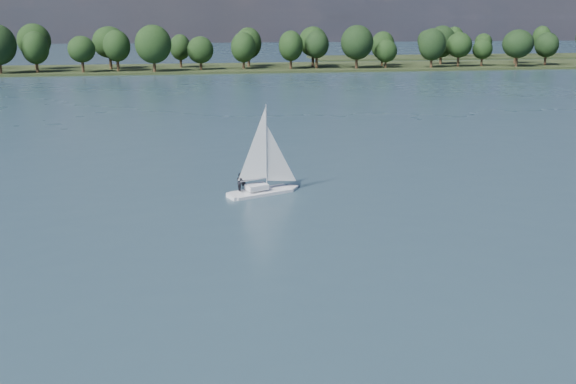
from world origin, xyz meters
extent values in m
plane|color=#233342|center=(0.00, 100.00, 0.00)|extent=(700.00, 700.00, 0.00)
cube|color=black|center=(0.00, 212.00, 0.00)|extent=(660.00, 40.00, 1.50)
cube|color=black|center=(160.00, 260.00, 0.00)|extent=(220.00, 30.00, 1.40)
cube|color=silver|center=(0.56, 47.26, 0.00)|extent=(7.54, 4.66, 0.86)
cube|color=silver|center=(0.56, 47.26, 0.86)|extent=(2.48, 2.01, 0.54)
cylinder|color=#B0B1B7|center=(0.56, 47.26, 4.89)|extent=(0.13, 0.13, 8.60)
imported|color=black|center=(-1.21, 47.65, 1.48)|extent=(0.74, 0.81, 1.85)
imported|color=black|center=(-1.60, 46.97, 1.48)|extent=(0.92, 1.06, 1.85)
camera|label=1|loc=(-7.21, -15.67, 17.55)|focal=40.00mm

